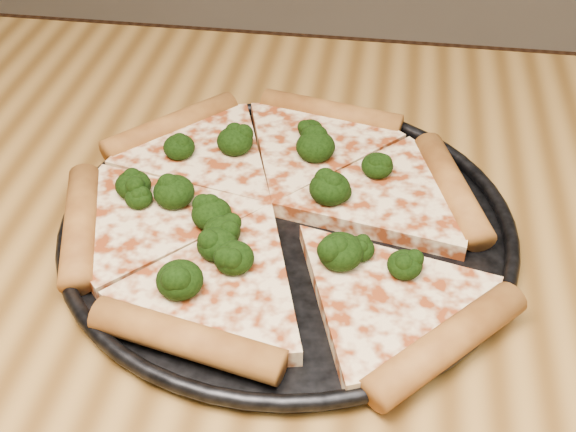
# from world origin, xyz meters

# --- Properties ---
(dining_table) EXTENTS (1.20, 0.90, 0.75)m
(dining_table) POSITION_xyz_m (0.00, 0.00, 0.66)
(dining_table) COLOR olive
(dining_table) RESTS_ON ground
(pizza_pan) EXTENTS (0.35, 0.35, 0.02)m
(pizza_pan) POSITION_xyz_m (0.02, 0.11, 0.76)
(pizza_pan) COLOR black
(pizza_pan) RESTS_ON dining_table
(pizza) EXTENTS (0.36, 0.35, 0.03)m
(pizza) POSITION_xyz_m (0.01, 0.12, 0.77)
(pizza) COLOR #F6D397
(pizza) RESTS_ON pizza_pan
(broccoli_florets) EXTENTS (0.24, 0.23, 0.02)m
(broccoli_florets) POSITION_xyz_m (-0.01, 0.11, 0.78)
(broccoli_florets) COLOR black
(broccoli_florets) RESTS_ON pizza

